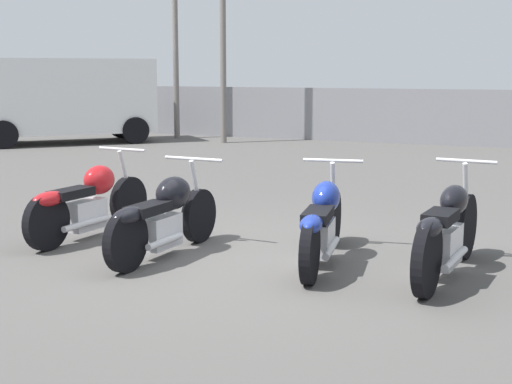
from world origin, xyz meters
The scene contains 7 objects.
ground_plane centered at (0.00, 0.00, 0.00)m, with size 60.00×60.00×0.00m, color #514F4C.
fence_back centered at (0.00, 12.22, 0.72)m, with size 40.00×0.04×1.43m.
motorcycle_slot_0 centered at (-2.03, 0.12, 0.42)m, with size 0.68×2.01×0.98m.
motorcycle_slot_1 centered at (-0.80, -0.24, 0.43)m, with size 0.72×1.95×0.97m.
motorcycle_slot_2 centered at (0.77, 0.17, 0.42)m, with size 0.69×2.10×0.97m.
motorcycle_slot_3 centered at (1.98, 0.17, 0.43)m, with size 0.60×2.12×1.03m.
parked_van centered at (-9.28, 8.82, 1.22)m, with size 4.48×4.57×2.20m.
Camera 1 is at (2.96, -6.40, 1.90)m, focal length 50.00 mm.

